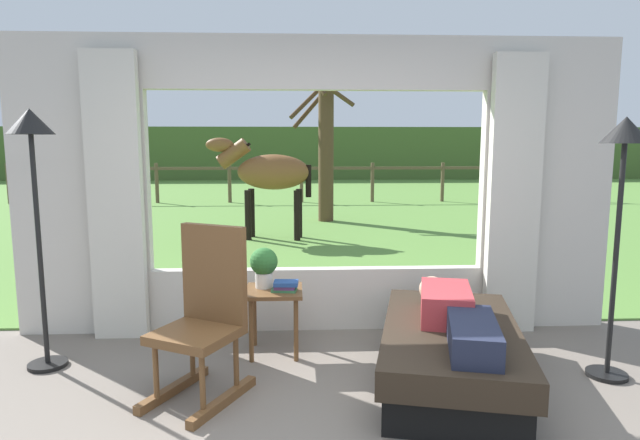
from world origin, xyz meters
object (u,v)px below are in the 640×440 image
object	(u,v)px
side_table	(274,301)
book_stack	(285,286)
potted_plant	(264,265)
horse	(269,173)
floor_lamp_right	(623,169)
floor_lamp_left	(33,161)
reclining_person	(454,313)
rocking_chair	(205,314)
pasture_tree	(325,145)
recliner_sofa	(450,353)

from	to	relation	value
side_table	book_stack	distance (m)	0.17
potted_plant	horse	bearing A→B (deg)	92.19
floor_lamp_right	floor_lamp_left	bearing A→B (deg)	174.81
reclining_person	rocking_chair	size ratio (longest dim) A/B	1.27
side_table	reclining_person	bearing A→B (deg)	-28.31
potted_plant	pasture_tree	bearing A→B (deg)	82.92
recliner_sofa	potted_plant	size ratio (longest dim) A/B	5.82
rocking_chair	horse	size ratio (longest dim) A/B	0.62
side_table	floor_lamp_left	world-z (taller)	floor_lamp_left
recliner_sofa	horse	size ratio (longest dim) A/B	1.03
floor_lamp_right	pasture_tree	size ratio (longest dim) A/B	0.54
floor_lamp_left	horse	world-z (taller)	floor_lamp_left
rocking_chair	horse	distance (m)	5.84
side_table	book_stack	bearing A→B (deg)	-33.93
reclining_person	book_stack	bearing A→B (deg)	165.45
floor_lamp_left	horse	size ratio (longest dim) A/B	1.04
recliner_sofa	side_table	bearing A→B (deg)	166.78
reclining_person	side_table	world-z (taller)	reclining_person
rocking_chair	side_table	size ratio (longest dim) A/B	2.15
reclining_person	floor_lamp_left	distance (m)	3.12
pasture_tree	side_table	bearing A→B (deg)	-96.40
pasture_tree	horse	bearing A→B (deg)	-117.18
reclining_person	pasture_tree	distance (m)	8.00
floor_lamp_left	pasture_tree	xyz separation A→B (m)	(2.50, 7.43, 0.09)
rocking_chair	potted_plant	bearing A→B (deg)	92.75
side_table	floor_lamp_right	world-z (taller)	floor_lamp_right
rocking_chair	floor_lamp_left	size ratio (longest dim) A/B	0.59
pasture_tree	book_stack	bearing A→B (deg)	-95.67
rocking_chair	book_stack	world-z (taller)	rocking_chair
horse	reclining_person	bearing A→B (deg)	-158.83
reclining_person	horse	bearing A→B (deg)	117.85
reclining_person	side_table	xyz separation A→B (m)	(-1.23, 0.66, -0.10)
recliner_sofa	book_stack	distance (m)	1.31
rocking_chair	horse	world-z (taller)	horse
rocking_chair	side_table	world-z (taller)	rocking_chair
reclining_person	pasture_tree	xyz separation A→B (m)	(-0.42, 7.91, 1.09)
floor_lamp_left	floor_lamp_right	bearing A→B (deg)	-5.19
recliner_sofa	pasture_tree	world-z (taller)	pasture_tree
horse	potted_plant	bearing A→B (deg)	-171.19
floor_lamp_right	reclining_person	bearing A→B (deg)	-174.61
potted_plant	rocking_chair	bearing A→B (deg)	-115.05
side_table	pasture_tree	bearing A→B (deg)	83.60
floor_lamp_right	pasture_tree	world-z (taller)	pasture_tree
floor_lamp_right	recliner_sofa	bearing A→B (deg)	-177.01
side_table	horse	size ratio (longest dim) A/B	0.29
floor_lamp_left	floor_lamp_right	distance (m)	4.09
recliner_sofa	rocking_chair	bearing A→B (deg)	-164.53
recliner_sofa	pasture_tree	distance (m)	8.00
rocking_chair	potted_plant	distance (m)	0.83
horse	pasture_tree	world-z (taller)	pasture_tree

